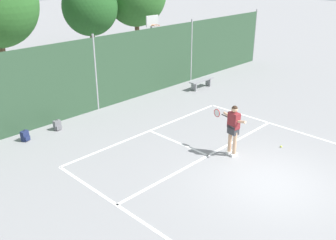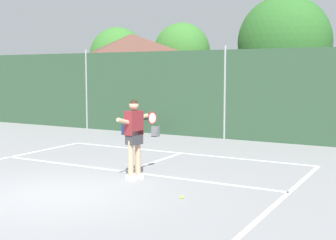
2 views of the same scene
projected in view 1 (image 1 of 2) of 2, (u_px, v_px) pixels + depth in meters
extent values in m
plane|color=gray|center=(271.00, 182.00, 11.70)|extent=(120.00, 120.00, 0.00)
cube|color=white|center=(150.00, 131.00, 15.24)|extent=(8.20, 0.10, 0.01)
cube|color=white|center=(326.00, 141.00, 14.40)|extent=(0.10, 11.00, 0.01)
cube|color=white|center=(208.00, 155.00, 13.29)|extent=(8.20, 0.10, 0.01)
cube|color=white|center=(177.00, 142.00, 14.25)|extent=(0.10, 2.97, 0.01)
cube|color=#2D4C33|center=(96.00, 75.00, 16.86)|extent=(26.00, 0.05, 3.31)
cylinder|color=#99999E|center=(96.00, 73.00, 16.83)|extent=(0.09, 0.09, 3.46)
cylinder|color=#99999E|center=(191.00, 50.00, 21.11)|extent=(0.09, 0.09, 3.46)
cylinder|color=#99999E|center=(255.00, 35.00, 25.39)|extent=(0.09, 0.09, 3.46)
cylinder|color=#9E9EA3|center=(152.00, 51.00, 21.89)|extent=(0.12, 0.12, 3.05)
cube|color=white|center=(152.00, 21.00, 21.16)|extent=(0.90, 0.06, 0.60)
torus|color=#D85919|center=(156.00, 25.00, 21.07)|extent=(0.48, 0.48, 0.02)
cylinder|color=brown|center=(4.00, 57.00, 22.81)|extent=(0.36, 0.36, 1.92)
cylinder|color=brown|center=(93.00, 44.00, 27.14)|extent=(0.36, 0.36, 1.73)
ellipsoid|color=#235623|center=(90.00, 7.00, 26.16)|extent=(3.97, 3.57, 3.97)
cylinder|color=brown|center=(137.00, 34.00, 29.90)|extent=(0.36, 0.36, 1.98)
cube|color=silver|center=(234.00, 155.00, 13.24)|extent=(0.28, 0.17, 0.10)
cube|color=silver|center=(229.00, 152.00, 13.42)|extent=(0.28, 0.17, 0.10)
cylinder|color=tan|center=(235.00, 143.00, 13.07)|extent=(0.13, 0.13, 0.82)
cylinder|color=tan|center=(230.00, 141.00, 13.25)|extent=(0.13, 0.13, 0.82)
cube|color=#38383D|center=(233.00, 129.00, 12.97)|extent=(0.30, 0.40, 0.32)
cube|color=maroon|center=(234.00, 120.00, 12.84)|extent=(0.31, 0.44, 0.56)
sphere|color=tan|center=(235.00, 109.00, 12.68)|extent=(0.22, 0.22, 0.22)
sphere|color=black|center=(235.00, 109.00, 12.67)|extent=(0.21, 0.21, 0.21)
cylinder|color=tan|center=(229.00, 116.00, 12.94)|extent=(0.19, 0.56, 0.17)
cylinder|color=tan|center=(240.00, 122.00, 12.61)|extent=(0.18, 0.51, 0.22)
cylinder|color=black|center=(225.00, 116.00, 13.10)|extent=(0.09, 0.30, 0.04)
torus|color=red|center=(217.00, 113.00, 13.33)|extent=(0.08, 0.30, 0.30)
cylinder|color=silver|center=(217.00, 113.00, 13.33)|extent=(0.05, 0.26, 0.26)
sphere|color=#CCE033|center=(281.00, 147.00, 13.87)|extent=(0.07, 0.07, 0.07)
cube|color=navy|center=(25.00, 136.00, 14.33)|extent=(0.32, 0.26, 0.40)
cube|color=navy|center=(27.00, 138.00, 14.31)|extent=(0.23, 0.12, 0.18)
torus|color=black|center=(24.00, 131.00, 14.24)|extent=(0.09, 0.04, 0.09)
cube|color=slate|center=(57.00, 125.00, 15.27)|extent=(0.28, 0.19, 0.40)
cube|color=slate|center=(59.00, 128.00, 15.22)|extent=(0.23, 0.06, 0.18)
torus|color=black|center=(57.00, 120.00, 15.18)|extent=(0.09, 0.02, 0.09)
cube|color=gray|center=(201.00, 80.00, 20.20)|extent=(1.60, 0.36, 0.06)
cube|color=gray|center=(194.00, 87.00, 19.89)|extent=(0.08, 0.32, 0.45)
cube|color=gray|center=(208.00, 82.00, 20.68)|extent=(0.08, 0.32, 0.45)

